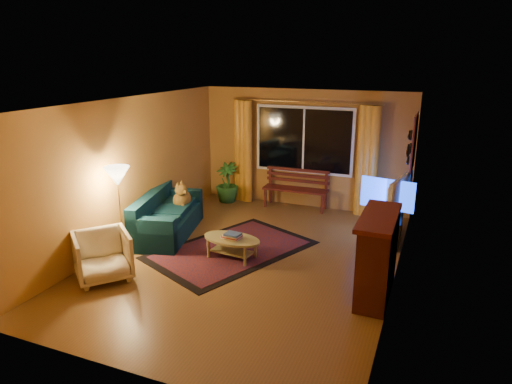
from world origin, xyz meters
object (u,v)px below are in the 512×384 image
at_px(bench, 295,199).
at_px(armchair, 102,254).
at_px(tv_console, 390,226).
at_px(sofa, 168,214).
at_px(coffee_table, 232,248).
at_px(floor_lamp, 120,213).

relative_size(bench, armchair, 1.78).
bearing_deg(tv_console, bench, 151.85).
relative_size(sofa, coffee_table, 1.94).
distance_m(armchair, floor_lamp, 0.85).
bearing_deg(armchair, bench, 19.08).
height_order(bench, sofa, sofa).
bearing_deg(tv_console, armchair, -142.21).
bearing_deg(floor_lamp, armchair, -73.36).
height_order(coffee_table, tv_console, tv_console).
bearing_deg(coffee_table, armchair, -137.45).
bearing_deg(armchair, coffee_table, -6.96).
bearing_deg(bench, tv_console, -27.39).
relative_size(sofa, tv_console, 1.65).
xyz_separation_m(bench, armchair, (-1.63, -4.16, 0.18)).
relative_size(armchair, tv_console, 0.68).
bearing_deg(tv_console, floor_lamp, -151.00).
bearing_deg(sofa, coffee_table, -32.74).
relative_size(armchair, floor_lamp, 0.52).
height_order(floor_lamp, tv_console, floor_lamp).
xyz_separation_m(coffee_table, tv_console, (2.27, 1.82, 0.06)).
height_order(armchair, coffee_table, armchair).
xyz_separation_m(sofa, armchair, (0.06, -1.84, 0.00)).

